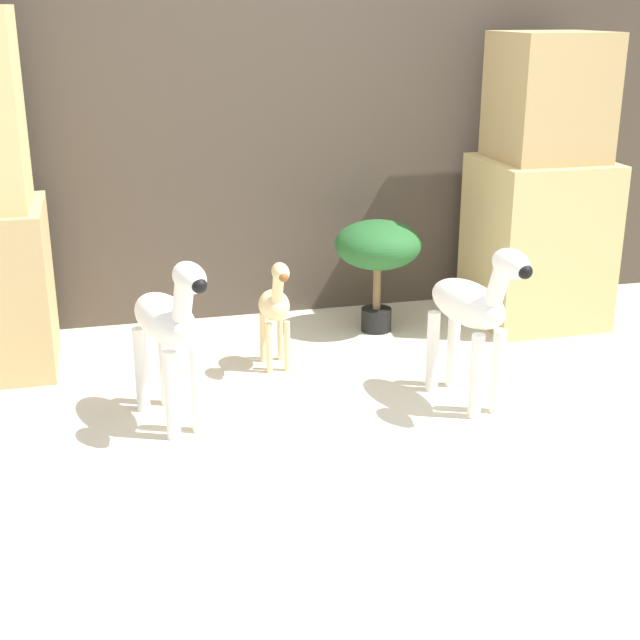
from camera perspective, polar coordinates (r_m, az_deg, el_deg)
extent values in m
plane|color=beige|center=(3.42, 1.53, -8.25)|extent=(14.00, 14.00, 0.00)
cube|color=#473D33|center=(4.69, -3.99, 13.41)|extent=(6.40, 0.08, 2.20)
cube|color=#D1B775|center=(4.82, 13.72, 4.92)|extent=(0.62, 0.62, 0.85)
cube|color=tan|center=(4.69, 14.45, 13.66)|extent=(0.50, 0.50, 0.62)
cylinder|color=white|center=(3.72, 11.30, -3.25)|extent=(0.05, 0.05, 0.36)
cylinder|color=white|center=(3.65, 9.96, -3.57)|extent=(0.05, 0.05, 0.36)
cylinder|color=white|center=(3.94, 8.52, -1.75)|extent=(0.05, 0.05, 0.36)
cylinder|color=white|center=(3.88, 7.22, -2.02)|extent=(0.05, 0.05, 0.36)
ellipsoid|color=white|center=(3.71, 9.43, 1.07)|extent=(0.28, 0.47, 0.18)
cylinder|color=white|center=(3.53, 11.36, 2.32)|extent=(0.10, 0.15, 0.22)
ellipsoid|color=white|center=(3.45, 12.13, 3.53)|extent=(0.15, 0.21, 0.11)
sphere|color=black|center=(3.40, 12.99, 3.04)|extent=(0.06, 0.06, 0.06)
cube|color=black|center=(3.52, 11.37, 2.48)|extent=(0.04, 0.08, 0.19)
cylinder|color=white|center=(3.51, -7.85, -4.41)|extent=(0.05, 0.05, 0.36)
cylinder|color=white|center=(3.47, -9.47, -4.79)|extent=(0.05, 0.05, 0.36)
cylinder|color=white|center=(3.77, -9.85, -2.80)|extent=(0.05, 0.05, 0.36)
cylinder|color=white|center=(3.73, -11.38, -3.13)|extent=(0.05, 0.05, 0.36)
ellipsoid|color=white|center=(3.53, -9.90, 0.09)|extent=(0.31, 0.47, 0.18)
cylinder|color=white|center=(3.32, -8.75, 1.42)|extent=(0.11, 0.15, 0.22)
ellipsoid|color=white|center=(3.24, -8.36, 2.71)|extent=(0.16, 0.21, 0.11)
sphere|color=black|center=(3.17, -7.73, 2.19)|extent=(0.06, 0.06, 0.06)
cube|color=black|center=(3.32, -8.76, 1.59)|extent=(0.04, 0.08, 0.19)
cylinder|color=beige|center=(4.08, -2.12, -1.68)|extent=(0.03, 0.03, 0.24)
cylinder|color=beige|center=(4.06, -3.27, -1.80)|extent=(0.03, 0.03, 0.24)
cylinder|color=beige|center=(4.21, -2.57, -1.01)|extent=(0.03, 0.03, 0.24)
cylinder|color=beige|center=(4.19, -3.69, -1.12)|extent=(0.03, 0.03, 0.24)
ellipsoid|color=beige|center=(4.08, -2.96, 0.96)|extent=(0.14, 0.21, 0.14)
cylinder|color=beige|center=(3.96, -2.71, 2.16)|extent=(0.05, 0.10, 0.19)
ellipsoid|color=beige|center=(3.88, -2.55, 3.08)|extent=(0.08, 0.14, 0.08)
sphere|color=brown|center=(3.83, -2.35, 2.74)|extent=(0.04, 0.04, 0.04)
cylinder|color=black|center=(4.62, 3.62, 0.04)|extent=(0.16, 0.16, 0.12)
cylinder|color=brown|center=(4.56, 3.66, 2.04)|extent=(0.04, 0.04, 0.22)
ellipsoid|color=#235B28|center=(4.50, 3.72, 4.84)|extent=(0.44, 0.44, 0.24)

